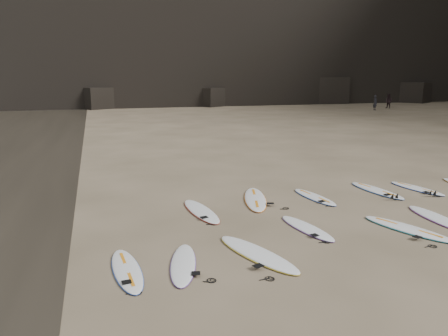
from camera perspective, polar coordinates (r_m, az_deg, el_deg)
The scene contains 14 objects.
ground at distance 12.09m, azimuth 15.96°, elevation -7.89°, with size 240.00×240.00×0.00m, color #897559.
surfboard_0 at distance 9.70m, azimuth -5.36°, elevation -12.32°, with size 0.53×2.20×0.08m, color white.
surfboard_1 at distance 10.17m, azimuth 4.37°, elevation -11.05°, with size 0.64×2.66×0.10m, color white.
surfboard_2 at distance 11.94m, azimuth 10.76°, elevation -7.68°, with size 0.53×2.21×0.08m, color white.
surfboard_3 at distance 12.65m, azimuth 22.84°, elevation -7.27°, with size 0.62×2.57×0.09m, color white.
surfboard_4 at distance 13.88m, azimuth 26.13°, elevation -5.89°, with size 0.59×2.45×0.09m, color white.
surfboard_5 at distance 13.12m, azimuth -3.01°, elevation -5.61°, with size 0.61×2.53×0.09m, color white.
surfboard_6 at distance 14.36m, azimuth 4.10°, elevation -4.03°, with size 0.67×2.80×0.10m, color white.
surfboard_7 at distance 14.90m, azimuth 11.74°, elevation -3.70°, with size 0.54×2.24×0.08m, color white.
surfboard_8 at distance 16.29m, azimuth 19.29°, elevation -2.75°, with size 0.61×2.53×0.09m, color white.
surfboard_9 at distance 17.12m, azimuth 23.86°, elevation -2.43°, with size 0.54×2.25×0.08m, color white.
surfboard_11 at distance 9.60m, azimuth -12.58°, elevation -12.82°, with size 0.55×2.28×0.08m, color white.
person_a at distance 52.95m, azimuth 19.14°, elevation 8.06°, with size 0.61×0.40×1.68m, color black.
person_b at distance 56.21m, azimuth 20.72°, elevation 8.17°, with size 0.83×0.65×1.71m, color black.
Camera 1 is at (-6.26, -9.51, 4.06)m, focal length 35.00 mm.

